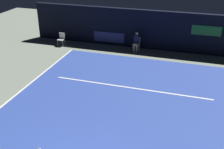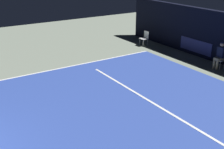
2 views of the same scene
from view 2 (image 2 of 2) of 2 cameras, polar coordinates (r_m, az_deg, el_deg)
ground_plane at (r=10.12m, az=-2.48°, el=-8.01°), size 32.60×32.60×0.00m
court_surface at (r=10.11m, az=-2.48°, el=-7.98°), size 10.19×12.23×0.01m
line_sideline_right at (r=14.31m, az=-12.72°, el=0.65°), size 0.10×12.23×0.01m
line_service at (r=11.20m, az=7.05°, el=-4.98°), size 7.95×0.10×0.01m
line_judge_on_chair at (r=15.07m, az=20.37°, el=3.58°), size 0.44×0.53×1.32m
courtside_chair_near at (r=18.29m, az=6.41°, el=7.20°), size 0.45×0.42×0.88m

